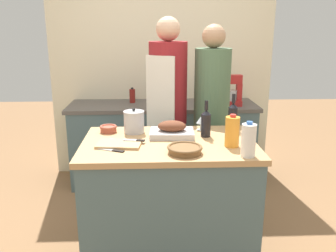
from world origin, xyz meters
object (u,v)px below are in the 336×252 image
Objects in this scene: mixing_bowl at (108,128)px; juice_jug at (232,132)px; knife_bread at (135,140)px; stand_mixer at (233,93)px; roasting_pan at (172,130)px; knife_paring at (119,140)px; wine_bottle_green at (233,116)px; person_cook_guest at (211,112)px; wicker_basket at (185,149)px; condiment_bottle_tall at (132,96)px; person_cook_aproned at (168,108)px; milk_jug at (249,140)px; wine_glass_left at (201,121)px; cutting_board at (119,144)px; knife_chef at (111,150)px; wine_bottle_dark at (206,122)px; stock_pot at (134,122)px; condiment_bottle_short at (152,99)px.

juice_jug is (0.87, -0.37, 0.08)m from mixing_bowl.
stand_mixer is at bearing 53.75° from knife_bread.
knife_paring is at bearing -167.12° from roasting_pan.
person_cook_guest is (-0.10, 0.43, -0.07)m from wine_bottle_green.
wicker_basket is 1.70m from stand_mixer.
person_cook_aproned reaches higher than condiment_bottle_tall.
milk_jug is 1.66m from stand_mixer.
mixing_bowl is at bearing -177.84° from wine_glass_left.
wicker_basket is 1.36× the size of condiment_bottle_tall.
juice_jug is 0.12× the size of person_cook_aproned.
cutting_board reaches higher than knife_chef.
wine_bottle_dark is at bearing 14.66° from knife_bread.
person_cook_guest is (0.39, -0.04, -0.03)m from person_cook_aproned.
mixing_bowl is 0.35m from knife_bread.
wine_bottle_dark is 0.82× the size of stand_mixer.
stock_pot is 0.67× the size of wine_bottle_green.
condiment_bottle_tall is at bearing 113.92° from milk_jug.
wine_bottle_dark reaches higher than juice_jug.
wine_glass_left is (0.17, 0.52, 0.05)m from wicker_basket.
wicker_basket is 0.52m from knife_paring.
knife_bread is 0.92× the size of condiment_bottle_tall.
juice_jug is 1.17× the size of condiment_bottle_short.
wicker_basket is 1.82m from condiment_bottle_tall.
knife_chef is at bearing 170.46° from milk_jug.
person_cook_aproned reaches higher than wicker_basket.
wicker_basket reaches higher than knife_paring.
wine_bottle_dark is 1.24m from condiment_bottle_short.
person_cook_guest is (0.81, 0.88, 0.04)m from knife_chef.
wine_bottle_green reaches higher than cutting_board.
knife_paring is (-0.10, -0.20, -0.08)m from stock_pot.
mixing_bowl is 0.78× the size of condiment_bottle_tall.
condiment_bottle_tall is at bearing 93.62° from knife_bread.
stand_mixer is at bearing 52.59° from knife_chef.
juice_jug is 0.78× the size of wine_bottle_green.
wine_bottle_green reaches higher than wine_bottle_dark.
juice_jug is (0.39, -0.24, 0.06)m from roasting_pan.
milk_jug reaches higher than roasting_pan.
condiment_bottle_short is (0.12, 1.31, 0.03)m from knife_bread.
stock_pot is 1.14× the size of condiment_bottle_tall.
person_cook_guest is at bearing 90.26° from juice_jug.
cutting_board is 1.43× the size of juice_jug.
cutting_board is 2.41× the size of mixing_bowl.
person_cook_guest reaches higher than stock_pot.
stand_mixer is 0.92m from person_cook_aproned.
milk_jug is at bearing -36.76° from stock_pot.
milk_jug is 0.60m from wine_bottle_green.
knife_bread is at bearing -52.21° from mixing_bowl.
wine_bottle_green is (0.77, 0.05, 0.03)m from stock_pot.
milk_jug reaches higher than cutting_board.
knife_bread is 1.31m from condiment_bottle_short.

